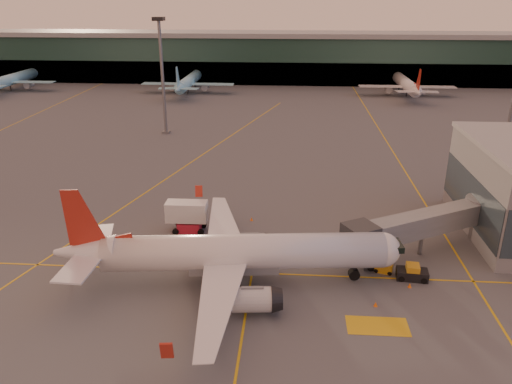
# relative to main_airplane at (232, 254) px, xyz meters

# --- Properties ---
(ground) EXTENTS (600.00, 600.00, 0.00)m
(ground) POSITION_rel_main_airplane_xyz_m (-3.04, -2.68, -3.71)
(ground) COLOR #4C4F54
(ground) RESTS_ON ground
(taxi_markings) EXTENTS (100.12, 173.00, 0.01)m
(taxi_markings) POSITION_rel_main_airplane_xyz_m (-10.36, 41.81, -3.70)
(taxi_markings) COLOR gold
(taxi_markings) RESTS_ON ground
(terminal) EXTENTS (400.00, 20.00, 17.60)m
(terminal) POSITION_rel_main_airplane_xyz_m (-3.04, 139.11, 5.05)
(terminal) COLOR #19382D
(terminal) RESTS_ON ground
(mast_west_near) EXTENTS (2.40, 2.40, 25.60)m
(mast_west_near) POSITION_rel_main_airplane_xyz_m (-23.04, 63.32, 11.15)
(mast_west_near) COLOR slate
(mast_west_near) RESTS_ON ground
(distant_aircraft_row) EXTENTS (290.00, 34.00, 13.00)m
(distant_aircraft_row) POSITION_rel_main_airplane_xyz_m (-24.04, 115.32, -3.71)
(distant_aircraft_row) COLOR #8ED7EE
(distant_aircraft_row) RESTS_ON ground
(main_airplane) EXTENTS (37.83, 34.18, 11.42)m
(main_airplane) POSITION_rel_main_airplane_xyz_m (0.00, 0.00, 0.00)
(main_airplane) COLOR white
(main_airplane) RESTS_ON ground
(jet_bridge) EXTENTS (21.24, 13.80, 5.72)m
(jet_bridge) POSITION_rel_main_airplane_xyz_m (23.50, 9.10, 0.21)
(jet_bridge) COLOR slate
(jet_bridge) RESTS_ON ground
(catering_truck) EXTENTS (5.52, 2.55, 4.26)m
(catering_truck) POSITION_rel_main_airplane_xyz_m (-7.62, 12.66, -1.29)
(catering_truck) COLOR red
(catering_truck) RESTS_ON ground
(gpu_cart) EXTENTS (2.27, 1.79, 1.17)m
(gpu_cart) POSITION_rel_main_airplane_xyz_m (17.20, 3.69, -3.14)
(gpu_cart) COLOR orange
(gpu_cart) RESTS_ON ground
(pushback_tug) EXTENTS (3.61, 2.19, 1.77)m
(pushback_tug) POSITION_rel_main_airplane_xyz_m (20.13, 2.39, -2.99)
(pushback_tug) COLOR black
(pushback_tug) RESTS_ON ground
(cone_nose) EXTENTS (0.40, 0.40, 0.50)m
(cone_nose) POSITION_rel_main_airplane_xyz_m (19.54, 0.57, -3.47)
(cone_nose) COLOR orange
(cone_nose) RESTS_ON ground
(cone_tail) EXTENTS (0.44, 0.44, 0.56)m
(cone_tail) POSITION_rel_main_airplane_xyz_m (-18.22, -0.75, -3.44)
(cone_tail) COLOR orange
(cone_tail) RESTS_ON ground
(cone_wing_left) EXTENTS (0.39, 0.39, 0.50)m
(cone_wing_left) POSITION_rel_main_airplane_xyz_m (0.73, 16.69, -3.47)
(cone_wing_left) COLOR orange
(cone_wing_left) RESTS_ON ground
(cone_fwd) EXTENTS (0.40, 0.40, 0.51)m
(cone_fwd) POSITION_rel_main_airplane_xyz_m (15.26, -3.33, -3.46)
(cone_fwd) COLOR orange
(cone_fwd) RESTS_ON ground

